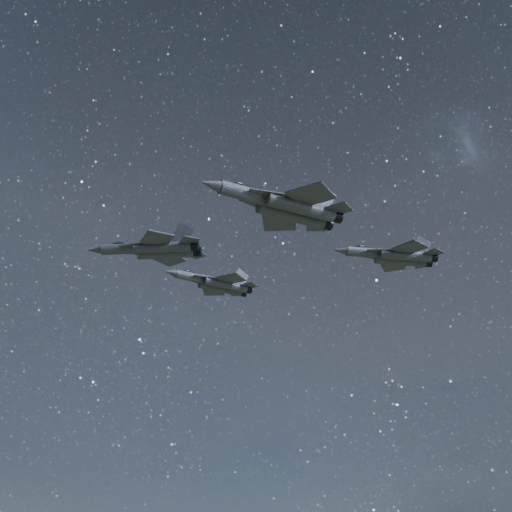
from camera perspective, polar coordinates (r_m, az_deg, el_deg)
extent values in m
cylinder|color=#343741|center=(88.41, -12.18, 0.68)|extent=(7.45, 3.09, 1.54)
cone|color=#343741|center=(89.92, -15.06, 0.54)|extent=(2.61, 1.86, 1.38)
ellipsoid|color=black|center=(89.08, -12.87, 1.07)|extent=(2.51, 1.52, 0.76)
cube|color=#343741|center=(87.01, -8.97, 0.80)|extent=(8.20, 3.20, 1.28)
cylinder|color=#343741|center=(85.87, -8.89, 0.82)|extent=(8.41, 3.30, 1.54)
cylinder|color=#343741|center=(87.59, -8.58, 0.27)|extent=(8.41, 3.30, 1.54)
cylinder|color=black|center=(84.89, -5.92, 0.96)|extent=(1.56, 1.66, 1.42)
cylinder|color=black|center=(86.63, -5.67, 0.39)|extent=(1.56, 1.66, 1.42)
cube|color=#343741|center=(86.71, -11.32, 1.03)|extent=(5.13, 3.04, 0.12)
cube|color=#343741|center=(89.00, -10.86, 0.29)|extent=(5.15, 1.23, 0.12)
cube|color=#343741|center=(83.95, -9.39, 1.63)|extent=(4.94, 5.24, 0.20)
cube|color=#343741|center=(89.80, -8.35, -0.26)|extent=(5.64, 5.64, 0.20)
cube|color=#343741|center=(83.93, -6.35, 1.44)|extent=(2.90, 3.03, 0.15)
cube|color=#343741|center=(87.93, -5.76, 0.15)|extent=(3.33, 3.35, 0.15)
cube|color=#343741|center=(85.83, -7.00, 2.10)|extent=(3.31, 1.17, 3.51)
cube|color=#343741|center=(87.98, -6.66, 1.38)|extent=(3.42, 0.63, 3.51)
cylinder|color=#343741|center=(98.50, -5.83, -2.07)|extent=(6.84, 4.06, 1.44)
cone|color=#343741|center=(96.90, -8.20, -1.54)|extent=(2.55, 2.07, 1.29)
ellipsoid|color=black|center=(98.36, -6.40, -1.56)|extent=(2.40, 1.77, 0.71)
cube|color=#343741|center=(100.41, -3.35, -2.64)|extent=(7.50, 4.31, 1.20)
cylinder|color=#343741|center=(99.65, -2.92, -2.73)|extent=(7.69, 4.43, 1.44)
cylinder|color=#343741|center=(101.18, -3.41, -3.06)|extent=(7.69, 4.43, 1.44)
cylinder|color=black|center=(101.54, -0.80, -3.19)|extent=(1.63, 1.70, 1.33)
cylinder|color=black|center=(103.04, -1.31, -3.51)|extent=(1.63, 1.70, 1.33)
cube|color=#343741|center=(98.06, -4.64, -2.08)|extent=(4.91, 2.04, 0.11)
cube|color=#343741|center=(100.15, -5.28, -2.55)|extent=(4.53, 3.57, 0.11)
cube|color=#343741|center=(97.82, -2.41, -2.19)|extent=(5.26, 5.14, 0.18)
cube|color=#343741|center=(103.01, -4.07, -3.34)|extent=(4.05, 4.44, 0.18)
cube|color=#343741|center=(100.47, -0.64, -2.83)|extent=(3.12, 3.08, 0.14)
cube|color=#343741|center=(103.92, -1.82, -3.59)|extent=(2.37, 2.53, 0.14)
cube|color=#343741|center=(101.30, -1.50, -2.06)|extent=(3.09, 1.18, 3.29)
cube|color=#343741|center=(103.18, -2.13, -2.48)|extent=(2.90, 1.65, 3.29)
cylinder|color=#343741|center=(72.53, -0.45, 5.81)|extent=(8.37, 4.54, 1.75)
cone|color=#343741|center=(70.60, -4.36, 6.82)|extent=(3.07, 2.41, 1.57)
ellipsoid|color=black|center=(72.45, -1.40, 6.63)|extent=(2.91, 2.03, 0.86)
cube|color=#343741|center=(74.97, 3.53, 4.72)|extent=(9.18, 4.79, 1.46)
cylinder|color=#343741|center=(74.10, 4.28, 4.67)|extent=(9.42, 4.93, 1.75)
cylinder|color=#343741|center=(75.76, 3.40, 3.94)|extent=(9.42, 4.93, 1.75)
cylinder|color=black|center=(76.64, 7.57, 3.77)|extent=(1.93, 2.02, 1.61)
cylinder|color=black|center=(78.25, 6.65, 3.08)|extent=(1.93, 2.02, 1.61)
cube|color=#343741|center=(72.13, 1.54, 5.88)|extent=(5.94, 2.18, 0.13)
cube|color=#343741|center=(74.43, 0.41, 4.83)|extent=(5.61, 4.09, 0.13)
cube|color=#343741|center=(72.15, 5.24, 5.79)|extent=(6.41, 6.30, 0.22)
cube|color=#343741|center=(77.80, 2.24, 3.28)|extent=(5.13, 5.56, 0.22)
cube|color=#343741|center=(75.49, 7.91, 4.46)|extent=(3.80, 3.77, 0.17)
cube|color=#343741|center=(79.19, 5.79, 2.87)|extent=(3.00, 3.18, 0.17)
cube|color=#343741|center=(76.52, 6.42, 5.58)|extent=(3.80, 1.23, 3.98)
cube|color=#343741|center=(78.52, 5.30, 4.68)|extent=(3.60, 1.82, 3.98)
cylinder|color=#343741|center=(93.10, 10.73, 0.31)|extent=(7.19, 1.87, 1.50)
cone|color=#343741|center=(91.64, 8.02, 0.52)|extent=(2.38, 1.46, 1.35)
ellipsoid|color=black|center=(93.02, 10.03, 0.76)|extent=(2.34, 1.13, 0.74)
cube|color=#343741|center=(94.88, 13.57, 0.06)|extent=(7.95, 1.85, 1.25)
cylinder|color=#343741|center=(94.06, 14.03, 0.04)|extent=(8.15, 1.92, 1.50)
cylinder|color=#343741|center=(95.65, 13.59, -0.43)|extent=(8.15, 1.92, 1.50)
cylinder|color=black|center=(95.88, 16.46, -0.15)|extent=(1.32, 1.45, 1.39)
cylinder|color=black|center=(97.44, 15.98, -0.61)|extent=(1.32, 1.45, 1.39)
cube|color=#343741|center=(92.56, 12.01, 0.50)|extent=(5.10, 1.75, 0.12)
cube|color=#343741|center=(94.74, 11.45, -0.16)|extent=(5.11, 2.23, 0.12)
cube|color=#343741|center=(92.16, 14.46, 0.75)|extent=(5.37, 5.49, 0.19)
cube|color=#343741|center=(97.59, 12.96, -0.87)|extent=(5.21, 5.39, 0.19)
cube|color=#343741|center=(94.78, 16.55, 0.28)|extent=(3.17, 3.22, 0.14)
cube|color=#343741|center=(98.38, 15.47, -0.79)|extent=(3.06, 3.15, 0.14)
cube|color=#343741|center=(95.74, 15.51, 0.97)|extent=(3.35, 0.47, 3.42)
cube|color=#343741|center=(97.70, 14.94, 0.37)|extent=(3.33, 0.60, 3.42)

